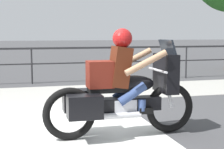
% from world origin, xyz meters
% --- Properties ---
extents(ground_plane, '(120.00, 120.00, 0.00)m').
position_xyz_m(ground_plane, '(0.00, 0.00, 0.00)').
color(ground_plane, '#424244').
extents(sidewalk_band, '(44.00, 2.40, 0.01)m').
position_xyz_m(sidewalk_band, '(0.00, 3.40, 0.01)').
color(sidewalk_band, '#A8A59E').
rests_on(sidewalk_band, ground).
extents(crosswalk_band, '(2.92, 6.00, 0.01)m').
position_xyz_m(crosswalk_band, '(0.34, -0.20, 0.00)').
color(crosswalk_band, silver).
rests_on(crosswalk_band, ground).
extents(fence_railing, '(36.00, 0.05, 1.10)m').
position_xyz_m(fence_railing, '(0.00, 5.29, 0.87)').
color(fence_railing, '#232326').
rests_on(fence_railing, ground).
extents(motorcycle, '(2.33, 0.76, 1.61)m').
position_xyz_m(motorcycle, '(1.12, -0.44, 0.71)').
color(motorcycle, black).
rests_on(motorcycle, ground).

